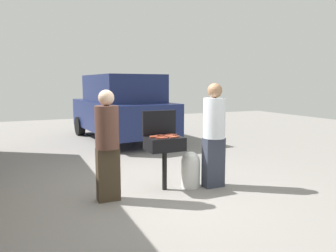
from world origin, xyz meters
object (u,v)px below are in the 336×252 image
hot_dog_1 (173,137)px  hot_dog_7 (154,136)px  hot_dog_13 (160,138)px  parked_minivan (121,107)px  hot_dog_3 (159,135)px  propane_tank (191,169)px  bbq_grill (165,145)px  hot_dog_12 (169,136)px  hot_dog_2 (163,136)px  hot_dog_5 (161,137)px  hot_dog_10 (154,137)px  hot_dog_0 (176,137)px  hot_dog_4 (171,137)px  person_left (107,141)px  hot_dog_8 (169,136)px  hot_dog_11 (170,135)px  hot_dog_6 (164,138)px  hot_dog_9 (173,135)px  person_right (214,131)px

hot_dog_1 → hot_dog_7: same height
hot_dog_13 → parked_minivan: size_ratio=0.03×
hot_dog_3 → propane_tank: hot_dog_3 is taller
bbq_grill → hot_dog_12: (0.08, 0.01, 0.15)m
hot_dog_2 → parked_minivan: bearing=81.9°
hot_dog_2 → hot_dog_3: same height
hot_dog_2 → hot_dog_5: size_ratio=1.00×
hot_dog_5 → hot_dog_10: size_ratio=1.00×
hot_dog_0 → hot_dog_12: 0.14m
hot_dog_3 → hot_dog_5: bearing=-99.9°
bbq_grill → hot_dog_4: size_ratio=6.87×
person_left → hot_dog_7: bearing=29.4°
hot_dog_4 → hot_dog_5: 0.18m
hot_dog_8 → hot_dog_5: bearing=-167.1°
hot_dog_11 → hot_dog_6: bearing=-131.2°
hot_dog_10 → hot_dog_12: bearing=1.7°
hot_dog_9 → person_left: bearing=-171.4°
hot_dog_11 → person_left: person_left is taller
hot_dog_8 → person_right: 0.78m
hot_dog_3 → person_left: size_ratio=0.08×
hot_dog_2 → hot_dog_13: 0.25m
hot_dog_10 → bbq_grill: bearing=-0.8°
person_left → hot_dog_13: bearing=15.9°
hot_dog_10 → hot_dog_1: bearing=-29.6°
hot_dog_9 → hot_dog_4: bearing=-125.0°
hot_dog_6 → hot_dog_8: same height
hot_dog_10 → hot_dog_7: bearing=70.7°
hot_dog_11 → hot_dog_10: bearing=-160.6°
hot_dog_3 → person_right: (0.88, -0.32, 0.06)m
person_right → bbq_grill: bearing=3.0°
hot_dog_7 → hot_dog_10: 0.08m
hot_dog_3 → hot_dog_8: size_ratio=1.00×
hot_dog_9 → person_right: (0.63, -0.27, 0.06)m
hot_dog_7 → hot_dog_13: (0.03, -0.20, 0.00)m
hot_dog_1 → hot_dog_4: size_ratio=1.00×
hot_dog_3 → hot_dog_1: bearing=-63.5°
hot_dog_8 → hot_dog_11: bearing=59.2°
hot_dog_0 → hot_dog_13: bearing=-176.6°
hot_dog_7 → parked_minivan: 4.92m
person_right → hot_dog_7: bearing=1.0°
hot_dog_1 → person_right: (0.74, -0.05, 0.06)m
hot_dog_10 → hot_dog_12: 0.27m
hot_dog_1 → hot_dog_4: same height
bbq_grill → hot_dog_1: bearing=-60.6°
hot_dog_5 → hot_dog_11: same height
hot_dog_2 → hot_dog_12: bearing=-47.2°
hot_dog_10 → person_right: 1.04m
hot_dog_7 → person_left: bearing=-167.6°
hot_dog_5 → hot_dog_7: bearing=121.1°
bbq_grill → hot_dog_13: bearing=-137.9°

